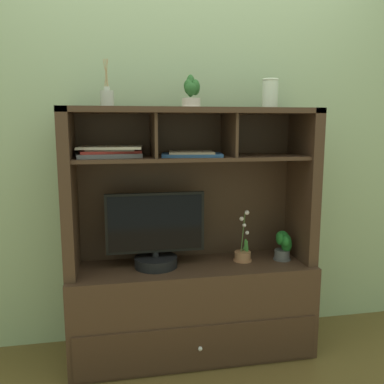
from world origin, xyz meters
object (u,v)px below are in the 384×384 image
Objects in this scene: ceramic_vase at (270,94)px; potted_orchid at (243,253)px; potted_fern at (283,245)px; diffuser_bottle at (107,98)px; potted_succulent at (191,93)px; media_console at (192,281)px; magazine_stack_centre at (109,152)px; magazine_stack_left at (192,154)px; tv_monitor at (156,237)px.

potted_orchid is at bearing -172.38° from ceramic_vase.
diffuser_bottle is at bearing 177.13° from potted_fern.
potted_succulent reaches higher than potted_orchid.
magazine_stack_centre is (-0.45, 0.01, 0.76)m from media_console.
magazine_stack_left reaches higher than potted_orchid.
potted_orchid is 1.24× the size of diffuser_bottle.
diffuser_bottle is 0.46m from potted_succulent.
media_console reaches higher than magazine_stack_centre.
magazine_stack_left is at bearing -5.24° from magazine_stack_centre.
tv_monitor is 3.20× the size of potted_fern.
potted_fern is 0.46× the size of magazine_stack_centre.
potted_succulent is at bearing 1.43° from magazine_stack_centre.
potted_succulent reaches higher than media_console.
potted_orchid is 1.18m from diffuser_bottle.
media_console is at bearing -1.17° from magazine_stack_centre.
tv_monitor is at bearing -5.83° from magazine_stack_centre.
magazine_stack_centre is at bearing 174.76° from magazine_stack_left.
diffuser_bottle is 1.50× the size of ceramic_vase.
potted_succulent reaches higher than tv_monitor.
magazine_stack_left is at bearing -4.54° from tv_monitor.
tv_monitor is 0.80m from diffuser_bottle.
tv_monitor is at bearing -170.44° from potted_succulent.
potted_fern is 1.32m from diffuser_bottle.
magazine_stack_centre reaches higher than tv_monitor.
magazine_stack_left is 2.11× the size of ceramic_vase.
potted_orchid is 1.70× the size of potted_succulent.
tv_monitor is at bearing 175.46° from magazine_stack_left.
ceramic_vase is at bearing -0.08° from magazine_stack_centre.
magazine_stack_left is 0.34m from potted_succulent.
diffuser_bottle is at bearing 171.91° from tv_monitor.
media_console is 0.35m from tv_monitor.
diffuser_bottle is at bearing 99.99° from magazine_stack_centre.
tv_monitor is 3.32× the size of ceramic_vase.
potted_succulent is at bearing 9.56° from tv_monitor.
potted_orchid is at bearing -2.13° from media_console.
media_console is at bearing 77.43° from magazine_stack_left.
magazine_stack_left is at bearing -102.57° from media_console.
media_console is 8.28× the size of potted_fern.
media_console is 4.61× the size of potted_orchid.
potted_orchid is 0.83× the size of magazine_stack_centre.
potted_fern is at bearing -4.62° from potted_orchid.
media_console is 4.08× the size of magazine_stack_left.
potted_fern is (0.77, -0.02, -0.09)m from tv_monitor.
magazine_stack_left is at bearing -176.35° from potted_orchid.
potted_orchid is 1.87× the size of ceramic_vase.
potted_succulent is (0.01, 0.05, 0.33)m from magazine_stack_left.
magazine_stack_left is at bearing -6.48° from diffuser_bottle.
diffuser_bottle is at bearing 177.70° from potted_orchid.
media_console is 5.74× the size of diffuser_bottle.
magazine_stack_left is 0.54m from diffuser_bottle.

